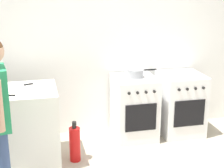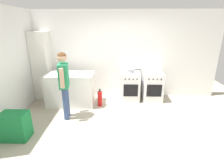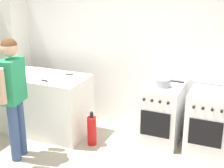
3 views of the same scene
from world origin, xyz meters
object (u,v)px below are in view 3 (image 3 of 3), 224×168
Objects in this scene: pot at (163,83)px; person at (13,89)px; knife_utility at (66,75)px; oven_left at (161,114)px; larder_cabinet at (11,55)px; knife_bread at (39,79)px; fire_extinguisher at (92,130)px; oven_right at (209,122)px.

pot is 2.00m from person.
person is at bearing -102.40° from knife_utility.
oven_left is at bearing 156.83° from pot.
larder_cabinet is (-1.03, 1.26, 0.04)m from person.
oven_left is 1.51m from knife_utility.
pot is at bearing -23.17° from oven_left.
knife_bread reaches higher than fire_extinguisher.
larder_cabinet reaches higher than oven_left.
knife_utility reaches higher than oven_left.
person is at bearing -137.93° from fire_extinguisher.
oven_right is 2.43m from knife_bread.
fire_extinguisher is at bearing -162.72° from oven_right.
oven_left is at bearing 28.78° from fire_extinguisher.
knife_bread is at bearing -161.67° from pot.
larder_cabinet is at bearing 177.73° from pot.
knife_utility is 0.15× the size of person.
knife_utility is at bearing -14.54° from larder_cabinet.
larder_cabinet is at bearing 129.23° from person.
person reaches higher than knife_utility.
larder_cabinet reaches higher than oven_right.
oven_left is 0.67m from oven_right.
oven_left is 1.81m from knife_bread.
person is (0.03, -0.60, 0.06)m from knife_bread.
person is (-2.29, -1.16, 0.54)m from oven_right.
knife_bread is at bearing 92.89° from person.
larder_cabinet is (-1.00, 0.66, 0.10)m from knife_bread.
larder_cabinet is at bearing 177.79° from oven_left.
person is at bearing -144.72° from pot.
oven_right is 0.42× the size of larder_cabinet.
person is at bearing -144.50° from oven_left.
pot is 1.14× the size of knife_bread.
fire_extinguisher is at bearing -151.63° from pot.
larder_cabinet reaches higher than fire_extinguisher.
larder_cabinet is (-1.78, 0.58, 0.78)m from fire_extinguisher.
larder_cabinet reaches higher than pot.
oven_left is at bearing -2.21° from larder_cabinet.
pot is at bearing 18.33° from knife_bread.
oven_left is 2.06m from person.
person reaches higher than oven_left.
knife_bread is 1.41× the size of knife_utility.
larder_cabinet is at bearing 161.95° from fire_extinguisher.
oven_right is 1.70× the size of fire_extinguisher.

